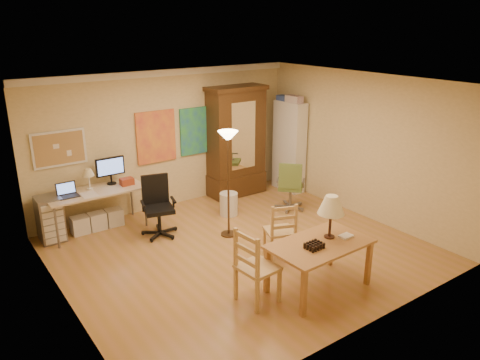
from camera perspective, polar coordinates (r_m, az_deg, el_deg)
floor at (r=7.73m, az=0.19°, el=-8.57°), size 5.50×5.50×0.00m
crown_molding at (r=9.02m, az=-9.14°, el=12.79°), size 5.50×0.08×0.12m
corkboard at (r=8.53m, az=-21.18°, el=3.60°), size 0.90×0.04×0.62m
art_panel_left at (r=9.12m, az=-10.19°, el=5.19°), size 0.80×0.04×1.00m
art_panel_right at (r=9.52m, az=-5.29°, el=5.99°), size 0.75×0.04×0.95m
dining_table at (r=6.51m, az=10.22°, el=-6.25°), size 1.43×0.88×1.32m
ladder_chair_back at (r=7.35m, az=4.94°, el=-6.34°), size 0.55×0.54×0.94m
ladder_chair_left at (r=6.21m, az=1.92°, el=-10.77°), size 0.51×0.53×1.05m
torchiere_lamp at (r=7.73m, az=-1.46°, el=3.33°), size 0.34×0.34×1.86m
computer_desk at (r=8.67m, az=-16.97°, el=-2.95°), size 1.66×0.73×1.26m
office_chair_black at (r=8.28m, az=-9.86°, el=-4.76°), size 0.65×0.65×1.05m
office_chair_green at (r=9.28m, az=6.13°, el=-2.03°), size 0.64×0.64×0.99m
drawer_cart at (r=8.53m, az=-22.12°, el=-4.44°), size 0.39×0.47×0.78m
armoire at (r=9.86m, az=-0.49°, el=3.86°), size 1.26×0.60×2.31m
bookshelf at (r=10.19m, az=6.00°, el=4.05°), size 0.29×0.78×1.95m
wastebin at (r=9.00m, az=-1.39°, el=-2.93°), size 0.35×0.35×0.44m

